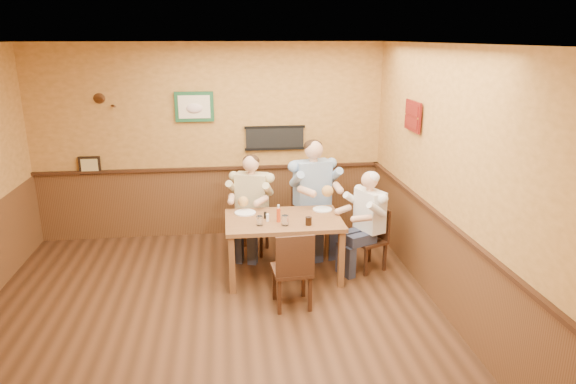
# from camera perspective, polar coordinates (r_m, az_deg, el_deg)

# --- Properties ---
(room) EXTENTS (5.02, 5.03, 2.81)m
(room) POSITION_cam_1_polar(r_m,az_deg,el_deg) (5.17, -7.79, 3.59)
(room) COLOR #371F10
(room) RESTS_ON ground
(dining_table) EXTENTS (1.40, 0.90, 0.75)m
(dining_table) POSITION_cam_1_polar(r_m,az_deg,el_deg) (6.25, -0.51, -3.76)
(dining_table) COLOR brown
(dining_table) RESTS_ON ground
(chair_back_left) EXTENTS (0.51, 0.51, 0.87)m
(chair_back_left) POSITION_cam_1_polar(r_m,az_deg,el_deg) (7.02, -3.96, -3.39)
(chair_back_left) COLOR #3D2213
(chair_back_left) RESTS_ON ground
(chair_back_right) EXTENTS (0.55, 0.55, 0.98)m
(chair_back_right) POSITION_cam_1_polar(r_m,az_deg,el_deg) (7.11, 2.68, -2.64)
(chair_back_right) COLOR #3D2213
(chair_back_right) RESTS_ON ground
(chair_right_end) EXTENTS (0.49, 0.49, 0.81)m
(chair_right_end) POSITION_cam_1_polar(r_m,az_deg,el_deg) (6.59, 8.93, -5.21)
(chair_right_end) COLOR #3D2213
(chair_right_end) RESTS_ON ground
(chair_near_side) EXTENTS (0.44, 0.44, 0.89)m
(chair_near_side) POSITION_cam_1_polar(r_m,az_deg,el_deg) (5.64, 0.42, -8.46)
(chair_near_side) COLOR #3D2213
(chair_near_side) RESTS_ON ground
(diner_tan_shirt) EXTENTS (0.72, 0.72, 1.24)m
(diner_tan_shirt) POSITION_cam_1_polar(r_m,az_deg,el_deg) (6.96, -4.00, -1.96)
(diner_tan_shirt) COLOR beige
(diner_tan_shirt) RESTS_ON ground
(diner_blue_polo) EXTENTS (0.78, 0.78, 1.39)m
(diner_blue_polo) POSITION_cam_1_polar(r_m,az_deg,el_deg) (7.04, 2.70, -1.04)
(diner_blue_polo) COLOR #829FC3
(diner_blue_polo) RESTS_ON ground
(diner_white_elder) EXTENTS (0.70, 0.70, 1.16)m
(diner_white_elder) POSITION_cam_1_polar(r_m,az_deg,el_deg) (6.53, 8.99, -3.80)
(diner_white_elder) COLOR silver
(diner_white_elder) RESTS_ON ground
(water_glass_left) EXTENTS (0.08, 0.08, 0.11)m
(water_glass_left) POSITION_cam_1_polar(r_m,az_deg,el_deg) (5.99, -3.18, -3.20)
(water_glass_left) COLOR white
(water_glass_left) RESTS_ON dining_table
(water_glass_mid) EXTENTS (0.10, 0.10, 0.12)m
(water_glass_mid) POSITION_cam_1_polar(r_m,az_deg,el_deg) (5.98, -0.32, -3.17)
(water_glass_mid) COLOR white
(water_glass_mid) RESTS_ON dining_table
(cola_tumbler) EXTENTS (0.08, 0.08, 0.10)m
(cola_tumbler) POSITION_cam_1_polar(r_m,az_deg,el_deg) (6.00, 2.30, -3.24)
(cola_tumbler) COLOR black
(cola_tumbler) RESTS_ON dining_table
(hot_sauce_bottle) EXTENTS (0.05, 0.05, 0.19)m
(hot_sauce_bottle) POSITION_cam_1_polar(r_m,az_deg,el_deg) (6.08, -1.06, -2.48)
(hot_sauce_bottle) COLOR #CC4015
(hot_sauce_bottle) RESTS_ON dining_table
(salt_shaker) EXTENTS (0.05, 0.05, 0.09)m
(salt_shaker) POSITION_cam_1_polar(r_m,az_deg,el_deg) (6.13, -2.28, -2.86)
(salt_shaker) COLOR white
(salt_shaker) RESTS_ON dining_table
(pepper_shaker) EXTENTS (0.04, 0.04, 0.08)m
(pepper_shaker) POSITION_cam_1_polar(r_m,az_deg,el_deg) (6.21, -2.55, -2.60)
(pepper_shaker) COLOR black
(pepper_shaker) RESTS_ON dining_table
(plate_far_left) EXTENTS (0.28, 0.28, 0.02)m
(plate_far_left) POSITION_cam_1_polar(r_m,az_deg,el_deg) (6.42, -4.78, -2.30)
(plate_far_left) COLOR white
(plate_far_left) RESTS_ON dining_table
(plate_far_right) EXTENTS (0.32, 0.32, 0.02)m
(plate_far_right) POSITION_cam_1_polar(r_m,az_deg,el_deg) (6.54, 3.85, -1.93)
(plate_far_right) COLOR white
(plate_far_right) RESTS_ON dining_table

